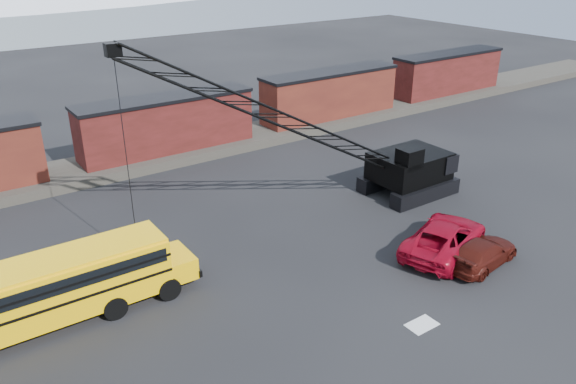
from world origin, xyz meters
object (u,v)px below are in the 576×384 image
school_bus (61,286)px  crawler_crane (292,123)px  maroon_suv (482,253)px  red_pickup (445,237)px

school_bus → crawler_crane: (13.79, 2.08, 4.43)m
school_bus → maroon_suv: (19.13, -7.59, -1.08)m
school_bus → maroon_suv: bearing=-21.6°
school_bus → red_pickup: 19.37m
school_bus → red_pickup: (18.53, -5.57, -0.89)m
red_pickup → maroon_suv: red_pickup is taller
maroon_suv → crawler_crane: (-5.35, 9.67, 5.52)m
red_pickup → maroon_suv: size_ratio=1.32×
school_bus → crawler_crane: 14.63m
school_bus → red_pickup: size_ratio=1.80×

